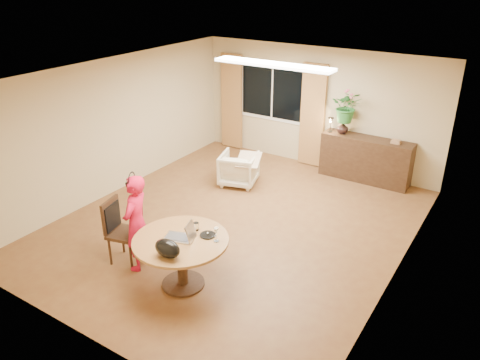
# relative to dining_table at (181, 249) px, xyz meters

# --- Properties ---
(floor) EXTENTS (6.50, 6.50, 0.00)m
(floor) POSITION_rel_dining_table_xyz_m (-0.30, 1.81, -0.59)
(floor) COLOR brown
(floor) RESTS_ON ground
(ceiling) EXTENTS (6.50, 6.50, 0.00)m
(ceiling) POSITION_rel_dining_table_xyz_m (-0.30, 1.81, 2.01)
(ceiling) COLOR white
(ceiling) RESTS_ON wall_back
(wall_back) EXTENTS (5.50, 0.00, 5.50)m
(wall_back) POSITION_rel_dining_table_xyz_m (-0.30, 5.06, 0.71)
(wall_back) COLOR tan
(wall_back) RESTS_ON floor
(wall_left) EXTENTS (0.00, 6.50, 6.50)m
(wall_left) POSITION_rel_dining_table_xyz_m (-3.05, 1.81, 0.71)
(wall_left) COLOR tan
(wall_left) RESTS_ON floor
(wall_right) EXTENTS (0.00, 6.50, 6.50)m
(wall_right) POSITION_rel_dining_table_xyz_m (2.45, 1.81, 0.71)
(wall_right) COLOR tan
(wall_right) RESTS_ON floor
(window) EXTENTS (1.70, 0.03, 1.30)m
(window) POSITION_rel_dining_table_xyz_m (-1.40, 5.05, 0.91)
(window) COLOR white
(window) RESTS_ON wall_back
(curtain_left) EXTENTS (0.55, 0.08, 2.25)m
(curtain_left) POSITION_rel_dining_table_xyz_m (-2.45, 4.97, 0.56)
(curtain_left) COLOR brown
(curtain_left) RESTS_ON wall_back
(curtain_right) EXTENTS (0.55, 0.08, 2.25)m
(curtain_right) POSITION_rel_dining_table_xyz_m (-0.35, 4.97, 0.56)
(curtain_right) COLOR brown
(curtain_right) RESTS_ON wall_back
(ceiling_panel) EXTENTS (2.20, 0.35, 0.05)m
(ceiling_panel) POSITION_rel_dining_table_xyz_m (-0.30, 3.01, 1.98)
(ceiling_panel) COLOR white
(ceiling_panel) RESTS_ON ceiling
(dining_table) EXTENTS (1.31, 1.31, 0.75)m
(dining_table) POSITION_rel_dining_table_xyz_m (0.00, 0.00, 0.00)
(dining_table) COLOR brown
(dining_table) RESTS_ON floor
(dining_chair) EXTENTS (0.57, 0.54, 1.00)m
(dining_chair) POSITION_rel_dining_table_xyz_m (-1.09, 0.01, -0.09)
(dining_chair) COLOR black
(dining_chair) RESTS_ON floor
(child) EXTENTS (0.62, 0.49, 1.48)m
(child) POSITION_rel_dining_table_xyz_m (-0.82, 0.01, 0.15)
(child) COLOR red
(child) RESTS_ON floor
(laptop) EXTENTS (0.46, 0.37, 0.26)m
(laptop) POSITION_rel_dining_table_xyz_m (-0.04, 0.01, 0.29)
(laptop) COLOR #B7B7BC
(laptop) RESTS_ON dining_table
(tumbler) EXTENTS (0.09, 0.09, 0.11)m
(tumbler) POSITION_rel_dining_table_xyz_m (0.03, 0.31, 0.22)
(tumbler) COLOR white
(tumbler) RESTS_ON dining_table
(wine_glass) EXTENTS (0.09, 0.09, 0.21)m
(wine_glass) POSITION_rel_dining_table_xyz_m (0.44, 0.22, 0.26)
(wine_glass) COLOR white
(wine_glass) RESTS_ON dining_table
(pot_lid) EXTENTS (0.28, 0.28, 0.04)m
(pot_lid) POSITION_rel_dining_table_xyz_m (0.26, 0.27, 0.18)
(pot_lid) COLOR white
(pot_lid) RESTS_ON dining_table
(handbag) EXTENTS (0.37, 0.22, 0.25)m
(handbag) POSITION_rel_dining_table_xyz_m (0.13, -0.41, 0.28)
(handbag) COLOR black
(handbag) RESTS_ON dining_table
(armchair) EXTENTS (0.89, 0.90, 0.67)m
(armchair) POSITION_rel_dining_table_xyz_m (-1.15, 3.25, -0.26)
(armchair) COLOR beige
(armchair) RESTS_ON floor
(throw) EXTENTS (0.61, 0.67, 0.03)m
(throw) POSITION_rel_dining_table_xyz_m (-0.89, 3.22, 0.09)
(throw) COLOR beige
(throw) RESTS_ON armchair
(sideboard) EXTENTS (1.85, 0.45, 0.92)m
(sideboard) POSITION_rel_dining_table_xyz_m (0.95, 4.82, -0.13)
(sideboard) COLOR black
(sideboard) RESTS_ON floor
(vase) EXTENTS (0.27, 0.27, 0.25)m
(vase) POSITION_rel_dining_table_xyz_m (0.40, 4.82, 0.46)
(vase) COLOR black
(vase) RESTS_ON sideboard
(bouquet) EXTENTS (0.71, 0.66, 0.66)m
(bouquet) POSITION_rel_dining_table_xyz_m (0.45, 4.82, 0.92)
(bouquet) COLOR #2C6A27
(bouquet) RESTS_ON vase
(book_stack) EXTENTS (0.20, 0.16, 0.07)m
(book_stack) POSITION_rel_dining_table_xyz_m (1.51, 4.82, 0.37)
(book_stack) COLOR #8D5E47
(book_stack) RESTS_ON sideboard
(desk_lamp) EXTENTS (0.14, 0.14, 0.32)m
(desk_lamp) POSITION_rel_dining_table_xyz_m (0.15, 4.77, 0.50)
(desk_lamp) COLOR black
(desk_lamp) RESTS_ON sideboard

